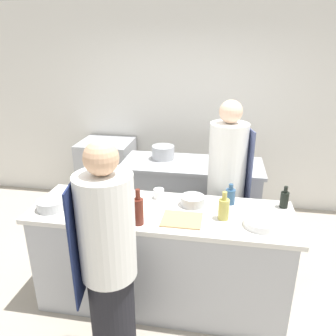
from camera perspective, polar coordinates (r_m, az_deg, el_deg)
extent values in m
plane|color=#A89E8E|center=(3.34, -1.09, -21.66)|extent=(16.00, 16.00, 0.00)
cube|color=silver|center=(4.65, 3.77, 10.24)|extent=(8.00, 0.06, 2.80)
cube|color=#A8AAAF|center=(3.05, -1.15, -15.45)|extent=(2.14, 0.69, 0.90)
cube|color=silver|center=(2.80, -1.22, -7.71)|extent=(2.23, 0.71, 0.04)
cube|color=#A8AAAF|center=(4.06, 4.02, -5.61)|extent=(1.59, 0.66, 0.90)
cube|color=#A8AAAF|center=(3.87, 4.20, 0.61)|extent=(1.65, 0.69, 0.04)
cube|color=#A8AAAF|center=(4.80, -10.40, -1.04)|extent=(0.71, 0.65, 0.98)
cube|color=black|center=(4.62, -11.54, -5.04)|extent=(0.57, 0.01, 0.34)
cube|color=black|center=(4.37, -12.17, 2.89)|extent=(0.61, 0.01, 0.06)
cylinder|color=black|center=(2.64, -9.48, -24.37)|extent=(0.32, 0.32, 0.80)
cylinder|color=silver|center=(2.17, -10.69, -10.07)|extent=(0.37, 0.37, 0.72)
cube|color=#19234C|center=(2.26, -15.42, -12.13)|extent=(0.08, 0.35, 0.84)
sphere|color=tan|center=(1.97, -11.60, 1.71)|extent=(0.22, 0.22, 0.22)
cylinder|color=black|center=(3.55, 9.50, -10.77)|extent=(0.31, 0.31, 0.82)
cylinder|color=white|center=(3.22, 10.32, 1.19)|extent=(0.37, 0.37, 0.75)
cube|color=#4C567F|center=(3.31, 13.36, -0.47)|extent=(0.10, 0.34, 0.86)
sphere|color=beige|center=(3.09, 10.90, 9.61)|extent=(0.22, 0.22, 0.22)
cylinder|color=#2D5175|center=(2.92, 10.80, -4.92)|extent=(0.08, 0.08, 0.13)
cylinder|color=#2D5175|center=(2.88, 10.92, -3.26)|extent=(0.04, 0.04, 0.05)
cylinder|color=black|center=(2.98, 19.60, -5.25)|extent=(0.07, 0.07, 0.14)
cylinder|color=black|center=(2.94, 19.83, -3.53)|extent=(0.03, 0.03, 0.05)
cylinder|color=#B2A84C|center=(2.66, 9.67, -7.11)|extent=(0.09, 0.09, 0.17)
cylinder|color=#B2A84C|center=(2.61, 9.83, -4.82)|extent=(0.04, 0.04, 0.07)
cylinder|color=#5B2319|center=(2.56, -5.19, -7.59)|extent=(0.08, 0.08, 0.21)
cylinder|color=#5B2319|center=(2.49, -5.30, -4.59)|extent=(0.04, 0.04, 0.08)
cylinder|color=white|center=(2.80, -7.40, -6.75)|extent=(0.18, 0.18, 0.06)
cylinder|color=#B7BABC|center=(2.96, -19.68, -6.02)|extent=(0.24, 0.24, 0.08)
cylinder|color=white|center=(2.65, 15.84, -9.19)|extent=(0.26, 0.26, 0.05)
cylinder|color=#B7BABC|center=(2.87, 4.32, -5.69)|extent=(0.21, 0.21, 0.08)
cylinder|color=white|center=(2.98, -1.62, -4.46)|extent=(0.09, 0.09, 0.09)
cube|color=tan|center=(2.64, 2.42, -8.96)|extent=(0.32, 0.26, 0.01)
cylinder|color=#A8AAAF|center=(3.97, -0.86, 2.73)|extent=(0.27, 0.27, 0.16)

